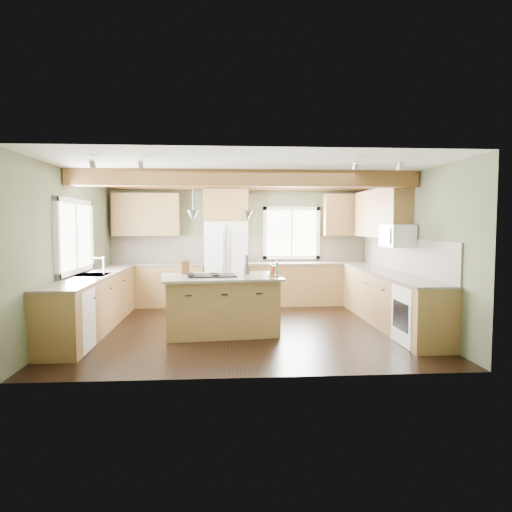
{
  "coord_description": "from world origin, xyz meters",
  "views": [
    {
      "loc": [
        -0.34,
        -7.57,
        1.75
      ],
      "look_at": [
        0.21,
        0.3,
        1.19
      ],
      "focal_mm": 32.0,
      "sensor_mm": 36.0,
      "label": 1
    }
  ],
  "objects": [
    {
      "name": "wall_right",
      "position": [
        2.8,
        0.0,
        1.3
      ],
      "size": [
        0.0,
        5.0,
        5.0
      ],
      "primitive_type": "plane",
      "rotation": [
        1.57,
        0.0,
        -1.57
      ],
      "color": "#4F563D",
      "rests_on": "ground"
    },
    {
      "name": "dishwasher",
      "position": [
        -2.49,
        -1.25,
        0.43
      ],
      "size": [
        0.6,
        0.6,
        0.84
      ],
      "primitive_type": "cube",
      "color": "white",
      "rests_on": "floor"
    },
    {
      "name": "upper_cab_over_fridge",
      "position": [
        -0.3,
        2.33,
        2.15
      ],
      "size": [
        0.96,
        0.35,
        0.7
      ],
      "primitive_type": "cube",
      "color": "brown",
      "rests_on": "wall_back"
    },
    {
      "name": "base_cab_back_left",
      "position": [
        -1.79,
        2.2,
        0.44
      ],
      "size": [
        2.02,
        0.6,
        0.88
      ],
      "primitive_type": "cube",
      "color": "brown",
      "rests_on": "floor"
    },
    {
      "name": "upper_cab_back_corner",
      "position": [
        2.3,
        2.33,
        1.95
      ],
      "size": [
        0.9,
        0.35,
        0.9
      ],
      "primitive_type": "cube",
      "color": "brown",
      "rests_on": "wall_back"
    },
    {
      "name": "wall_left",
      "position": [
        -2.8,
        0.0,
        1.3
      ],
      "size": [
        0.0,
        5.0,
        5.0
      ],
      "primitive_type": "plane",
      "rotation": [
        1.57,
        0.0,
        1.57
      ],
      "color": "#4F563D",
      "rests_on": "ground"
    },
    {
      "name": "microwave",
      "position": [
        2.58,
        -0.05,
        1.55
      ],
      "size": [
        0.4,
        0.7,
        0.38
      ],
      "primitive_type": "cube",
      "color": "white",
      "rests_on": "wall_right"
    },
    {
      "name": "upper_cab_back_left",
      "position": [
        -1.99,
        2.33,
        1.95
      ],
      "size": [
        1.4,
        0.35,
        0.9
      ],
      "primitive_type": "cube",
      "color": "brown",
      "rests_on": "wall_back"
    },
    {
      "name": "base_cab_left",
      "position": [
        -2.5,
        0.05,
        0.44
      ],
      "size": [
        0.6,
        3.7,
        0.88
      ],
      "primitive_type": "cube",
      "color": "brown",
      "rests_on": "floor"
    },
    {
      "name": "window_back",
      "position": [
        1.15,
        2.48,
        1.55
      ],
      "size": [
        1.1,
        0.04,
        1.0
      ],
      "primitive_type": "cube",
      "color": "white",
      "rests_on": "wall_back"
    },
    {
      "name": "cooktop",
      "position": [
        -0.54,
        -0.32,
        0.93
      ],
      "size": [
        0.8,
        0.58,
        0.02
      ],
      "primitive_type": "cube",
      "rotation": [
        0.0,
        0.0,
        0.11
      ],
      "color": "black",
      "rests_on": "island_top"
    },
    {
      "name": "pendant_right",
      "position": [
        0.03,
        -0.25,
        1.88
      ],
      "size": [
        0.18,
        0.18,
        0.16
      ],
      "primitive_type": "cone",
      "rotation": [
        3.14,
        0.0,
        0.0
      ],
      "color": "#B2B2B7",
      "rests_on": "ceiling"
    },
    {
      "name": "counter_right",
      "position": [
        2.5,
        0.05,
        0.9
      ],
      "size": [
        0.64,
        3.74,
        0.04
      ],
      "primitive_type": "cube",
      "color": "#4F463A",
      "rests_on": "base_cab_right"
    },
    {
      "name": "faucet",
      "position": [
        -2.32,
        0.05,
        1.05
      ],
      "size": [
        0.02,
        0.02,
        0.28
      ],
      "primitive_type": "cylinder",
      "color": "#B2B2B7",
      "rests_on": "sink"
    },
    {
      "name": "pendant_left",
      "position": [
        -0.83,
        -0.35,
        1.88
      ],
      "size": [
        0.18,
        0.18,
        0.16
      ],
      "primitive_type": "cone",
      "rotation": [
        3.14,
        0.0,
        0.0
      ],
      "color": "#B2B2B7",
      "rests_on": "ceiling"
    },
    {
      "name": "backsplash_back",
      "position": [
        0.0,
        2.48,
        1.21
      ],
      "size": [
        5.58,
        0.03,
        0.58
      ],
      "primitive_type": "cube",
      "color": "brown",
      "rests_on": "wall_back"
    },
    {
      "name": "base_cab_back_right",
      "position": [
        1.49,
        2.2,
        0.44
      ],
      "size": [
        2.62,
        0.6,
        0.88
      ],
      "primitive_type": "cube",
      "color": "brown",
      "rests_on": "floor"
    },
    {
      "name": "knife_block",
      "position": [
        -0.98,
        -0.03,
        1.03
      ],
      "size": [
        0.14,
        0.11,
        0.22
      ],
      "primitive_type": "cube",
      "rotation": [
        0.0,
        0.0,
        0.09
      ],
      "color": "brown",
      "rests_on": "island_top"
    },
    {
      "name": "utensil_crock",
      "position": [
        0.03,
        -0.07,
        0.99
      ],
      "size": [
        0.12,
        0.12,
        0.14
      ],
      "primitive_type": "cylinder",
      "rotation": [
        0.0,
        0.0,
        -0.07
      ],
      "color": "#443C37",
      "rests_on": "island_top"
    },
    {
      "name": "oven",
      "position": [
        2.49,
        -1.25,
        0.43
      ],
      "size": [
        0.6,
        0.72,
        0.84
      ],
      "primitive_type": "cube",
      "color": "white",
      "rests_on": "floor"
    },
    {
      "name": "counter_back_right",
      "position": [
        1.49,
        2.2,
        0.9
      ],
      "size": [
        2.66,
        0.64,
        0.04
      ],
      "primitive_type": "cube",
      "color": "#4F463A",
      "rests_on": "base_cab_back_right"
    },
    {
      "name": "ceiling_beam",
      "position": [
        0.0,
        -0.3,
        2.47
      ],
      "size": [
        5.55,
        0.26,
        0.26
      ],
      "primitive_type": "cube",
      "color": "#573819",
      "rests_on": "ceiling"
    },
    {
      "name": "upper_cab_right",
      "position": [
        2.62,
        0.9,
        1.95
      ],
      "size": [
        0.35,
        2.2,
        0.9
      ],
      "primitive_type": "cube",
      "color": "brown",
      "rests_on": "wall_right"
    },
    {
      "name": "soffit_trim",
      "position": [
        0.0,
        2.4,
        2.54
      ],
      "size": [
        5.55,
        0.2,
        0.1
      ],
      "primitive_type": "cube",
      "color": "#573819",
      "rests_on": "ceiling"
    },
    {
      "name": "refrigerator",
      "position": [
        -0.3,
        2.12,
        0.9
      ],
      "size": [
        0.9,
        0.74,
        1.8
      ],
      "primitive_type": "cube",
      "color": "white",
      "rests_on": "floor"
    },
    {
      "name": "window_left",
      "position": [
        -2.78,
        0.05,
        1.55
      ],
      "size": [
        0.04,
        1.6,
        1.05
      ],
      "primitive_type": "cube",
      "color": "white",
      "rests_on": "wall_left"
    },
    {
      "name": "wall_back",
      "position": [
        0.0,
        2.5,
        1.3
      ],
      "size": [
        5.6,
        0.0,
        5.6
      ],
      "primitive_type": "plane",
      "rotation": [
        1.57,
        0.0,
        0.0
      ],
      "color": "#4F563D",
      "rests_on": "ground"
    },
    {
      "name": "island",
      "position": [
        -0.4,
        -0.3,
        0.44
      ],
      "size": [
        1.84,
        1.24,
        0.88
      ],
      "primitive_type": "cube",
      "rotation": [
        0.0,
        0.0,
        0.11
      ],
      "color": "brown",
      "rests_on": "floor"
    },
    {
      "name": "sink",
      "position": [
        -2.5,
        0.05,
        0.91
      ],
      "size": [
        0.5,
        0.65,
        0.03
      ],
      "primitive_type": "cube",
      "color": "#262628",
      "rests_on": "counter_left"
    },
    {
      "name": "bottle_tray",
      "position": [
        0.44,
        -0.44,
        1.03
      ],
      "size": [
        0.26,
        0.26,
        0.22
      ],
      "primitive_type": null,
      "rotation": [
        0.0,
        0.0,
        -0.07
      ],
      "color": "brown",
      "rests_on": "island_top"
    },
    {
      "name": "backsplash_right",
      "position": [
        2.78,
        0.05,
        1.21
      ],
      "size": [
        0.03,
        3.7,
        0.58
      ],
      "primitive_type": "cube",
      "color": "brown",
      "rests_on": "wall_right"
    },
    {
      "name": "counter_left",
      "position": [
        -2.5,
        0.05,
        0.9
      ],
      "size": [
        0.64,
        3.74,
        0.04
      ],
      "primitive_type": "cube",
      "color": "#4F463A",
      "rests_on": "base_cab_left"
    },
    {
      "name": "ceiling",
      "position": [
        0.0,
        0.0,
        2.6
      ],
      "size": [
        5.6,
        5.6,
        0.0
      ],
      "primitive_type": "plane",
      "rotation": [
        3.14,
        0.0,
        0.0
      ],
      "color": "silver",
      "rests_on": "wall_back"
    },
    {
      "name": "island_top",
      "position": [
        -0.4,
        -0.3,
        0.9
      ],
      "size": [
        1.96,
        1.37,
        0.04
      ],
      "primitive_type": "cube",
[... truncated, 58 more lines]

